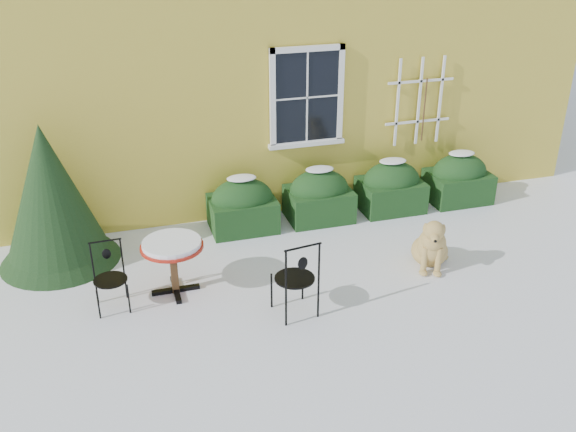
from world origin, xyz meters
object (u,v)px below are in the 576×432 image
object	(u,v)px
evergreen_shrub	(53,209)
patio_chair_far	(110,276)
patio_chair_near	(296,278)
bistro_table	(172,250)
dog	(431,246)

from	to	relation	value
evergreen_shrub	patio_chair_far	bearing A→B (deg)	-65.15
patio_chair_near	bistro_table	bearing A→B (deg)	-42.67
bistro_table	patio_chair_near	bearing A→B (deg)	-34.41
bistro_table	dog	bearing A→B (deg)	-6.15
patio_chair_far	dog	xyz separation A→B (m)	(4.45, -0.27, -0.11)
evergreen_shrub	patio_chair_near	world-z (taller)	evergreen_shrub
evergreen_shrub	bistro_table	distance (m)	2.04
evergreen_shrub	bistro_table	xyz separation A→B (m)	(1.51, -1.35, -0.20)
patio_chair_near	patio_chair_far	xyz separation A→B (m)	(-2.24, 0.85, -0.09)
evergreen_shrub	dog	bearing A→B (deg)	-18.77
bistro_table	patio_chair_far	distance (m)	0.86
patio_chair_near	patio_chair_far	bearing A→B (deg)	-29.03
patio_chair_far	dog	world-z (taller)	patio_chair_far
evergreen_shrub	patio_chair_near	bearing A→B (deg)	-38.46
bistro_table	evergreen_shrub	bearing A→B (deg)	138.12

